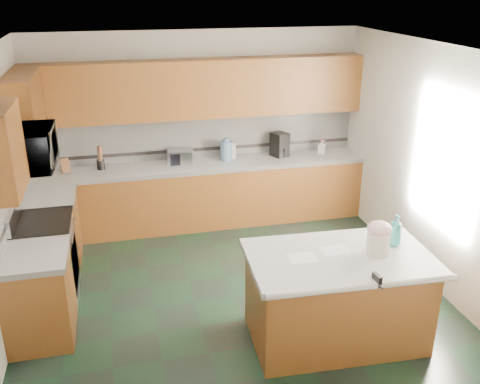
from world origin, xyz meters
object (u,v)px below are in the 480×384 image
object	(u,v)px
toaster_oven	(180,157)
coffee_maker	(280,145)
island_top	(340,258)
treat_jar	(378,243)
island_base	(336,300)
soap_bottle_island	(396,230)
knife_block	(65,166)

from	to	relation	value
toaster_oven	coffee_maker	bearing A→B (deg)	12.07
island_top	coffee_maker	bearing A→B (deg)	86.27
island_top	treat_jar	distance (m)	0.38
island_base	soap_bottle_island	size ratio (longest dim) A/B	5.10
soap_bottle_island	toaster_oven	bearing A→B (deg)	126.91
island_top	coffee_maker	world-z (taller)	coffee_maker
knife_block	toaster_oven	world-z (taller)	same
coffee_maker	treat_jar	bearing A→B (deg)	-113.46
island_top	island_base	bearing A→B (deg)	92.74
coffee_maker	island_base	bearing A→B (deg)	-120.20
island_base	soap_bottle_island	world-z (taller)	soap_bottle_island
island_top	treat_jar	world-z (taller)	treat_jar
knife_block	toaster_oven	distance (m)	1.54
knife_block	coffee_maker	xyz separation A→B (m)	(2.99, 0.03, 0.07)
coffee_maker	toaster_oven	bearing A→B (deg)	157.46
island_base	knife_block	bearing A→B (deg)	134.35
coffee_maker	island_top	bearing A→B (deg)	-120.20
island_top	soap_bottle_island	world-z (taller)	soap_bottle_island
coffee_maker	knife_block	bearing A→B (deg)	156.85
island_base	soap_bottle_island	xyz separation A→B (m)	(0.60, 0.08, 0.65)
treat_jar	knife_block	xyz separation A→B (m)	(-3.00, 3.02, -0.01)
treat_jar	toaster_oven	distance (m)	3.36
treat_jar	island_base	bearing A→B (deg)	-174.22
treat_jar	coffee_maker	xyz separation A→B (m)	(-0.01, 3.05, 0.06)
soap_bottle_island	treat_jar	bearing A→B (deg)	-146.48
knife_block	coffee_maker	bearing A→B (deg)	-18.24
island_top	toaster_oven	size ratio (longest dim) A/B	4.94
island_base	toaster_oven	xyz separation A→B (m)	(-1.11, 2.98, 0.59)
island_base	knife_block	world-z (taller)	knife_block
treat_jar	knife_block	bearing A→B (deg)	147.29
island_top	treat_jar	xyz separation A→B (m)	(0.36, -0.04, 0.14)
treat_jar	soap_bottle_island	xyz separation A→B (m)	(0.24, 0.12, 0.05)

